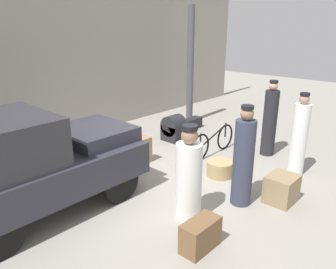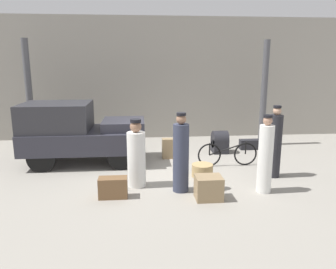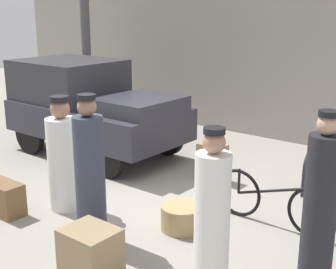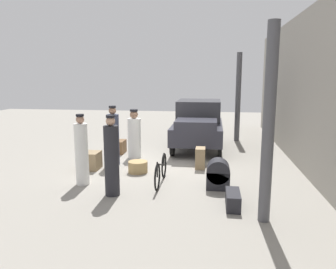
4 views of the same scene
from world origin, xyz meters
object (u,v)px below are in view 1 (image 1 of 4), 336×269
at_px(porter_lifting_near_truck, 299,138).
at_px(suitcase_tan_flat, 191,124).
at_px(conductor_in_dark_uniform, 270,121).
at_px(trunk_wicker_pale, 141,151).
at_px(suitcase_small_leather, 200,235).
at_px(trunk_large_brown, 174,128).
at_px(wicker_basket, 220,169).
at_px(porter_standing_middle, 189,178).
at_px(truck, 27,161).
at_px(porter_carrying_trunk, 243,160).
at_px(trunk_umber_medium, 281,189).
at_px(bicycle, 213,142).

distance_m(porter_lifting_near_truck, suitcase_tan_flat, 3.80).
xyz_separation_m(conductor_in_dark_uniform, trunk_wicker_pale, (-2.47, 1.87, -0.54)).
relative_size(suitcase_small_leather, trunk_large_brown, 0.87).
bearing_deg(wicker_basket, porter_standing_middle, -163.19).
distance_m(truck, conductor_in_dark_uniform, 5.39).
bearing_deg(trunk_large_brown, suitcase_small_leather, -133.50).
bearing_deg(porter_carrying_trunk, suitcase_tan_flat, 50.37).
distance_m(suitcase_tan_flat, trunk_large_brown, 1.19).
bearing_deg(suitcase_small_leather, trunk_wicker_pale, 62.21).
relative_size(truck, trunk_wicker_pale, 5.59).
height_order(porter_lifting_near_truck, trunk_wicker_pale, porter_lifting_near_truck).
relative_size(porter_standing_middle, trunk_wicker_pale, 2.63).
distance_m(wicker_basket, conductor_in_dark_uniform, 1.93).
bearing_deg(trunk_wicker_pale, porter_standing_middle, -114.24).
relative_size(wicker_basket, suitcase_small_leather, 0.88).
bearing_deg(conductor_in_dark_uniform, porter_standing_middle, -174.44).
relative_size(truck, suitcase_tan_flat, 4.58).
distance_m(suitcase_small_leather, trunk_umber_medium, 2.05).
distance_m(conductor_in_dark_uniform, suitcase_small_leather, 4.14).
relative_size(bicycle, suitcase_tan_flat, 2.28).
relative_size(porter_lifting_near_truck, trunk_wicker_pale, 2.90).
height_order(trunk_wicker_pale, trunk_umber_medium, trunk_wicker_pale).
height_order(suitcase_small_leather, trunk_umber_medium, trunk_umber_medium).
bearing_deg(bicycle, porter_standing_middle, -152.95).
bearing_deg(porter_carrying_trunk, suitcase_small_leather, -170.78).
bearing_deg(trunk_umber_medium, bicycle, 65.33).
relative_size(porter_standing_middle, trunk_umber_medium, 2.85).
relative_size(porter_lifting_near_truck, conductor_in_dark_uniform, 0.96).
bearing_deg(truck, porter_standing_middle, -50.18).
bearing_deg(suitcase_tan_flat, trunk_umber_medium, -120.29).
bearing_deg(truck, suitcase_small_leather, -66.33).
xyz_separation_m(suitcase_tan_flat, suitcase_small_leather, (-4.31, -3.64, 0.06)).
relative_size(porter_lifting_near_truck, trunk_umber_medium, 3.13).
height_order(bicycle, wicker_basket, bicycle).
distance_m(trunk_wicker_pale, trunk_large_brown, 1.74).
bearing_deg(porter_carrying_trunk, trunk_umber_medium, -43.65).
bearing_deg(trunk_umber_medium, porter_carrying_trunk, 136.35).
bearing_deg(suitcase_small_leather, porter_carrying_trunk, 9.22).
xyz_separation_m(conductor_in_dark_uniform, suitcase_small_leather, (-3.97, -0.98, -0.62)).
height_order(porter_carrying_trunk, suitcase_small_leather, porter_carrying_trunk).
bearing_deg(porter_carrying_trunk, conductor_in_dark_uniform, 16.60).
relative_size(porter_carrying_trunk, suitcase_tan_flat, 2.43).
bearing_deg(suitcase_small_leather, conductor_in_dark_uniform, 13.87).
relative_size(porter_carrying_trunk, conductor_in_dark_uniform, 0.98).
bearing_deg(bicycle, wicker_basket, -137.69).
bearing_deg(conductor_in_dark_uniform, wicker_basket, 174.73).
bearing_deg(porter_standing_middle, truck, 129.82).
distance_m(porter_carrying_trunk, trunk_umber_medium, 0.93).
bearing_deg(conductor_in_dark_uniform, suitcase_tan_flat, 82.71).
distance_m(porter_standing_middle, suitcase_tan_flat, 4.87).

